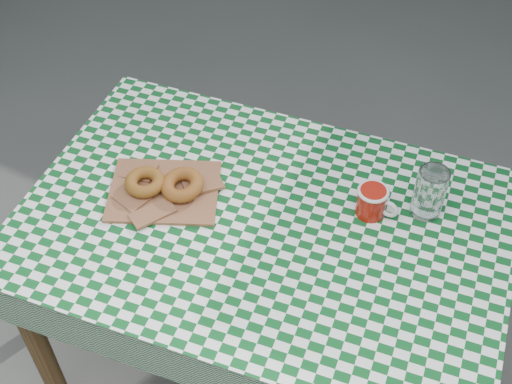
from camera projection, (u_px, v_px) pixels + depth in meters
ground at (235, 337)px, 2.34m from camera, size 60.00×60.00×0.00m
table at (262, 306)px, 1.98m from camera, size 1.29×0.94×0.75m
tablecloth at (263, 222)px, 1.70m from camera, size 1.32×0.97×0.01m
paper_bag at (164, 190)px, 1.76m from camera, size 0.35×0.32×0.02m
bagel_front at (145, 182)px, 1.75m from camera, size 0.15×0.15×0.03m
bagel_back at (182, 185)px, 1.74m from camera, size 0.16×0.16×0.04m
coffee_mug at (371, 202)px, 1.69m from camera, size 0.16×0.16×0.08m
drinking_glass at (430, 192)px, 1.67m from camera, size 0.09×0.09×0.14m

